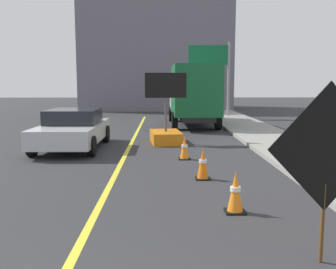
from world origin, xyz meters
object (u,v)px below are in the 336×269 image
(traffic_cone_near_sign, at_px, (235,192))
(traffic_cone_mid_lane, at_px, (203,164))
(pickup_car, at_px, (73,129))
(traffic_cone_far_lane, at_px, (185,148))
(box_truck, at_px, (193,93))
(highway_guide_sign, at_px, (217,66))
(arrow_board_trailer, at_px, (166,131))
(roadwork_sign, at_px, (327,151))

(traffic_cone_near_sign, bearing_deg, traffic_cone_mid_lane, 97.74)
(pickup_car, relative_size, traffic_cone_mid_lane, 5.76)
(traffic_cone_mid_lane, distance_m, traffic_cone_far_lane, 2.43)
(box_truck, bearing_deg, traffic_cone_far_lane, -96.24)
(pickup_car, xyz_separation_m, traffic_cone_far_lane, (3.85, -2.04, -0.34))
(highway_guide_sign, xyz_separation_m, traffic_cone_mid_lane, (-2.68, -16.41, -3.04))
(arrow_board_trailer, bearing_deg, pickup_car, -160.55)
(traffic_cone_mid_lane, bearing_deg, box_truck, 86.51)
(arrow_board_trailer, xyz_separation_m, traffic_cone_far_lane, (0.54, -3.21, -0.13))
(pickup_car, bearing_deg, traffic_cone_near_sign, -56.79)
(arrow_board_trailer, bearing_deg, traffic_cone_mid_lane, -81.50)
(roadwork_sign, distance_m, arrow_board_trailer, 10.16)
(traffic_cone_near_sign, relative_size, traffic_cone_mid_lane, 0.98)
(arrow_board_trailer, xyz_separation_m, pickup_car, (-3.31, -1.17, 0.22))
(traffic_cone_mid_lane, bearing_deg, highway_guide_sign, 80.73)
(arrow_board_trailer, xyz_separation_m, highway_guide_sign, (3.52, 10.79, 2.94))
(pickup_car, xyz_separation_m, traffic_cone_mid_lane, (4.15, -4.46, -0.31))
(roadwork_sign, bearing_deg, highway_guide_sign, 85.55)
(highway_guide_sign, bearing_deg, box_truck, -112.66)
(traffic_cone_far_lane, bearing_deg, traffic_cone_mid_lane, -82.88)
(roadwork_sign, xyz_separation_m, box_truck, (-0.35, 16.02, 0.29))
(highway_guide_sign, height_order, traffic_cone_far_lane, highway_guide_sign)
(box_truck, height_order, highway_guide_sign, highway_guide_sign)
(traffic_cone_far_lane, bearing_deg, box_truck, 83.76)
(traffic_cone_near_sign, bearing_deg, roadwork_sign, -69.00)
(pickup_car, bearing_deg, box_truck, 56.15)
(roadwork_sign, relative_size, arrow_board_trailer, 0.86)
(traffic_cone_near_sign, xyz_separation_m, traffic_cone_far_lane, (-0.63, 4.79, -0.02))
(arrow_board_trailer, bearing_deg, roadwork_sign, -79.15)
(box_truck, distance_m, traffic_cone_far_lane, 9.46)
(arrow_board_trailer, height_order, pickup_car, arrow_board_trailer)
(box_truck, height_order, traffic_cone_far_lane, box_truck)
(box_truck, height_order, pickup_car, box_truck)
(box_truck, relative_size, traffic_cone_mid_lane, 8.64)
(box_truck, xyz_separation_m, highway_guide_sign, (1.96, 4.70, 1.66))
(box_truck, xyz_separation_m, pickup_car, (-4.87, -7.25, -1.06))
(roadwork_sign, bearing_deg, traffic_cone_mid_lane, 103.87)
(roadwork_sign, bearing_deg, traffic_cone_near_sign, 111.00)
(box_truck, relative_size, traffic_cone_near_sign, 8.85)
(box_truck, bearing_deg, roadwork_sign, -88.75)
(roadwork_sign, relative_size, traffic_cone_mid_lane, 3.00)
(arrow_board_trailer, xyz_separation_m, box_truck, (1.55, 6.09, 1.28))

